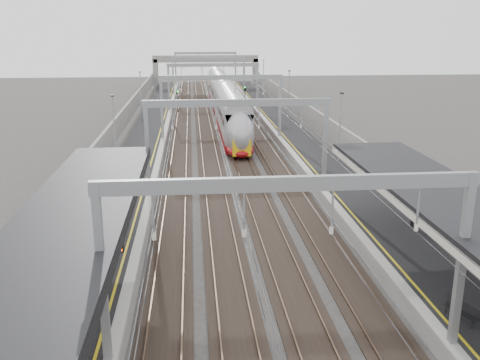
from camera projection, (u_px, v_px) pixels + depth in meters
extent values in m
cube|color=black|center=(149.00, 137.00, 60.01)|extent=(4.00, 120.00, 1.00)
cube|color=black|center=(290.00, 135.00, 61.40)|extent=(4.00, 120.00, 1.00)
cube|color=black|center=(181.00, 141.00, 60.44)|extent=(2.40, 140.00, 0.08)
cube|color=brown|center=(174.00, 140.00, 60.35)|extent=(0.07, 140.00, 0.14)
cube|color=brown|center=(187.00, 140.00, 60.48)|extent=(0.07, 140.00, 0.14)
cube|color=black|center=(207.00, 140.00, 60.70)|extent=(2.40, 140.00, 0.08)
cube|color=brown|center=(201.00, 140.00, 60.61)|extent=(0.07, 140.00, 0.14)
cube|color=brown|center=(213.00, 139.00, 60.74)|extent=(0.07, 140.00, 0.14)
cube|color=black|center=(233.00, 140.00, 60.96)|extent=(2.40, 140.00, 0.08)
cube|color=brown|center=(227.00, 139.00, 60.87)|extent=(0.07, 140.00, 0.14)
cube|color=brown|center=(240.00, 139.00, 61.00)|extent=(0.07, 140.00, 0.14)
cube|color=black|center=(259.00, 139.00, 61.22)|extent=(2.40, 140.00, 0.08)
cube|color=brown|center=(253.00, 139.00, 61.13)|extent=(0.07, 140.00, 0.14)
cube|color=brown|center=(266.00, 139.00, 61.26)|extent=(0.07, 140.00, 0.14)
cube|color=gray|center=(102.00, 275.00, 17.92)|extent=(0.28, 0.28, 6.60)
cube|color=gray|center=(462.00, 261.00, 19.02)|extent=(0.28, 0.28, 6.60)
cube|color=gray|center=(289.00, 184.00, 17.64)|extent=(13.00, 0.25, 0.50)
cube|color=gray|center=(147.00, 148.00, 37.08)|extent=(0.28, 0.28, 6.60)
cube|color=gray|center=(325.00, 144.00, 38.18)|extent=(0.28, 0.28, 6.60)
cube|color=gray|center=(237.00, 103.00, 36.80)|extent=(13.00, 0.25, 0.50)
cube|color=gray|center=(162.00, 107.00, 56.24)|extent=(0.28, 0.28, 6.60)
cube|color=gray|center=(280.00, 106.00, 57.34)|extent=(0.28, 0.28, 6.60)
cube|color=gray|center=(221.00, 77.00, 55.96)|extent=(13.00, 0.25, 0.50)
cube|color=gray|center=(169.00, 87.00, 75.40)|extent=(0.28, 0.28, 6.60)
cube|color=gray|center=(257.00, 86.00, 76.50)|extent=(0.28, 0.28, 6.60)
cube|color=gray|center=(213.00, 65.00, 75.12)|extent=(13.00, 0.25, 0.50)
cube|color=gray|center=(173.00, 75.00, 94.57)|extent=(0.28, 0.28, 6.60)
cube|color=gray|center=(244.00, 75.00, 95.66)|extent=(0.28, 0.28, 6.60)
cube|color=gray|center=(208.00, 58.00, 94.28)|extent=(13.00, 0.25, 0.50)
cube|color=gray|center=(176.00, 68.00, 111.81)|extent=(0.28, 0.28, 6.60)
cube|color=gray|center=(236.00, 68.00, 112.90)|extent=(0.28, 0.28, 6.60)
cube|color=gray|center=(205.00, 53.00, 111.52)|extent=(13.00, 0.25, 0.50)
cylinder|color=#262628|center=(180.00, 88.00, 63.74)|extent=(0.03, 140.00, 0.03)
cylinder|color=#262628|center=(205.00, 87.00, 64.00)|extent=(0.03, 140.00, 0.03)
cylinder|color=#262628|center=(230.00, 87.00, 64.26)|extent=(0.03, 140.00, 0.03)
cylinder|color=#262628|center=(255.00, 87.00, 64.52)|extent=(0.03, 140.00, 0.03)
cube|color=black|center=(55.00, 243.00, 18.51)|extent=(4.40, 30.00, 0.24)
cylinder|color=black|center=(2.00, 315.00, 17.98)|extent=(0.20, 0.20, 4.00)
cylinder|color=black|center=(75.00, 203.00, 29.48)|extent=(0.20, 0.20, 4.00)
cube|color=black|center=(102.00, 246.00, 19.75)|extent=(1.60, 0.15, 0.55)
cube|color=#FF4405|center=(101.00, 247.00, 19.67)|extent=(1.50, 0.02, 0.42)
cylinder|color=black|center=(415.00, 194.00, 31.16)|extent=(0.20, 0.20, 4.00)
cube|color=slate|center=(206.00, 59.00, 111.84)|extent=(22.00, 2.20, 1.40)
cube|color=slate|center=(156.00, 74.00, 111.77)|extent=(1.00, 2.20, 6.20)
cube|color=slate|center=(255.00, 73.00, 113.60)|extent=(1.00, 2.20, 6.20)
cube|color=slate|center=(120.00, 128.00, 59.43)|extent=(0.30, 120.00, 3.20)
cube|color=slate|center=(317.00, 125.00, 61.38)|extent=(0.30, 120.00, 3.20)
cube|color=maroon|center=(231.00, 128.00, 64.69)|extent=(2.82, 24.05, 0.84)
cube|color=gray|center=(231.00, 112.00, 64.15)|extent=(2.82, 24.05, 3.14)
cube|color=black|center=(237.00, 146.00, 56.72)|extent=(2.09, 2.51, 0.52)
cube|color=maroon|center=(220.00, 102.00, 88.13)|extent=(2.82, 24.05, 0.84)
cube|color=gray|center=(220.00, 90.00, 87.59)|extent=(2.82, 24.05, 3.14)
cube|color=black|center=(223.00, 111.00, 80.16)|extent=(2.09, 2.51, 0.52)
ellipsoid|color=gray|center=(240.00, 134.00, 52.51)|extent=(2.82, 5.44, 4.39)
cube|color=#E0B70B|center=(242.00, 148.00, 50.62)|extent=(1.78, 0.12, 1.57)
cube|color=black|center=(241.00, 131.00, 50.64)|extent=(1.67, 0.60, 0.98)
cube|color=black|center=(459.00, 312.00, 21.29)|extent=(1.00, 1.64, 0.05)
cube|color=black|center=(463.00, 306.00, 21.32)|extent=(0.67, 1.51, 0.45)
cylinder|color=black|center=(472.00, 324.00, 20.82)|extent=(0.06, 0.06, 0.38)
cylinder|color=black|center=(446.00, 310.00, 21.88)|extent=(0.06, 0.06, 0.38)
cylinder|color=black|center=(178.00, 103.00, 80.37)|extent=(0.12, 0.12, 3.00)
cube|color=black|center=(178.00, 92.00, 79.94)|extent=(0.32, 0.22, 0.75)
sphere|color=#0CE526|center=(178.00, 91.00, 79.77)|extent=(0.16, 0.16, 0.16)
cylinder|color=black|center=(231.00, 98.00, 85.60)|extent=(0.12, 0.12, 3.00)
cube|color=black|center=(231.00, 88.00, 85.17)|extent=(0.32, 0.22, 0.75)
sphere|color=red|center=(231.00, 87.00, 85.00)|extent=(0.16, 0.16, 0.16)
cylinder|color=black|center=(245.00, 98.00, 85.63)|extent=(0.12, 0.12, 3.00)
cube|color=black|center=(245.00, 88.00, 85.20)|extent=(0.32, 0.22, 0.75)
sphere|color=#0CE526|center=(245.00, 87.00, 85.03)|extent=(0.16, 0.16, 0.16)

